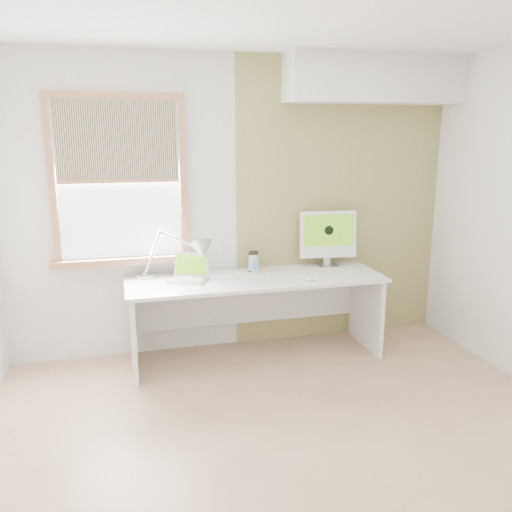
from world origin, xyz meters
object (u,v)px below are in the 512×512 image
object	(u,v)px
desk	(254,297)
external_drive	(253,261)
laptop	(189,273)
desk_lamp	(191,254)
imac	(328,235)

from	to	relation	value
desk	external_drive	distance (m)	0.33
desk	external_drive	bearing A→B (deg)	77.24
external_drive	laptop	bearing A→B (deg)	-165.69
desk	laptop	world-z (taller)	laptop
laptop	external_drive	world-z (taller)	laptop
desk	laptop	distance (m)	0.61
desk	laptop	size ratio (longest dim) A/B	5.65
desk	desk_lamp	xyz separation A→B (m)	(-0.53, 0.05, 0.41)
desk_lamp	laptop	xyz separation A→B (m)	(-0.03, -0.03, -0.16)
desk_lamp	external_drive	distance (m)	0.60
desk_lamp	external_drive	world-z (taller)	desk_lamp
laptop	external_drive	size ratio (longest dim) A/B	2.31
desk_lamp	desk	bearing A→B (deg)	-5.20
laptop	imac	xyz separation A→B (m)	(1.30, 0.14, 0.23)
imac	desk_lamp	bearing A→B (deg)	-175.03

